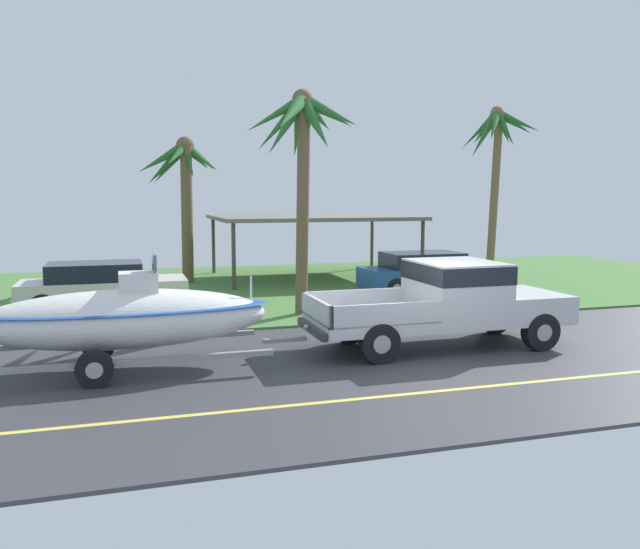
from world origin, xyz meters
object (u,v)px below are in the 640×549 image
Objects in this scene: boat_on_trailer at (123,318)px; parked_sedan_far at (102,287)px; carport_awning at (312,218)px; palm_tree_near_left at (302,137)px; pickup_truck_towing at (454,299)px; parked_sedan_near at (426,273)px; palm_tree_near_right at (497,142)px; palm_tree_far_left at (182,174)px.

boat_on_trailer is 1.41× the size of parked_sedan_far.
palm_tree_near_left reaches higher than carport_awning.
pickup_truck_towing is 0.97× the size of palm_tree_near_left.
parked_sedan_far is at bearing 152.24° from palm_tree_near_left.
carport_awning is 1.26× the size of palm_tree_near_left.
pickup_truck_towing is 1.27× the size of parked_sedan_far.
boat_on_trailer is at bearing -138.06° from palm_tree_near_left.
palm_tree_near_left is at bearing -149.32° from parked_sedan_near.
palm_tree_near_right reaches higher than boat_on_trailer.
palm_tree_near_left is at bearing -27.76° from parked_sedan_far.
carport_awning is (7.19, 12.05, 1.38)m from boat_on_trailer.
boat_on_trailer is 6.93m from parked_sedan_far.
palm_tree_far_left is at bearing 79.52° from boat_on_trailer.
carport_awning is at bearing 59.17° from boat_on_trailer.
pickup_truck_towing is 1.08× the size of palm_tree_far_left.
palm_tree_near_right is at bearing 12.35° from parked_sedan_far.
palm_tree_near_right is (9.55, 5.97, 0.57)m from palm_tree_near_left.
pickup_truck_towing reaches higher than parked_sedan_near.
palm_tree_far_left is at bearing 149.13° from parked_sedan_near.
parked_sedan_far is at bearing -146.45° from carport_awning.
boat_on_trailer is 7.28m from palm_tree_near_left.
parked_sedan_far is 15.81m from palm_tree_near_right.
pickup_truck_towing is 10.17m from parked_sedan_far.
parked_sedan_near is 0.84× the size of palm_tree_far_left.
boat_on_trailer is at bearing -85.17° from parked_sedan_far.
palm_tree_near_right is at bearing 54.24° from pickup_truck_towing.
parked_sedan_near is 0.99× the size of parked_sedan_far.
pickup_truck_towing is 6.88m from boat_on_trailer.
parked_sedan_far is 0.76× the size of palm_tree_near_left.
palm_tree_near_left reaches higher than palm_tree_far_left.
parked_sedan_far is at bearing 137.27° from pickup_truck_towing.
palm_tree_near_left is 11.27m from palm_tree_near_right.
boat_on_trailer reaches higher than parked_sedan_near.
carport_awning reaches higher than pickup_truck_towing.
boat_on_trailer reaches higher than parked_sedan_far.
pickup_truck_towing is 12.12m from carport_awning.
parked_sedan_near is 5.74m from carport_awning.
palm_tree_near_left is (-5.18, -3.07, 4.11)m from parked_sedan_near.
carport_awning is at bearing 118.44° from parked_sedan_near.
palm_tree_near_left is at bearing -72.23° from palm_tree_far_left.
carport_awning is 5.29m from palm_tree_far_left.
carport_awning is at bearing 164.59° from palm_tree_near_right.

